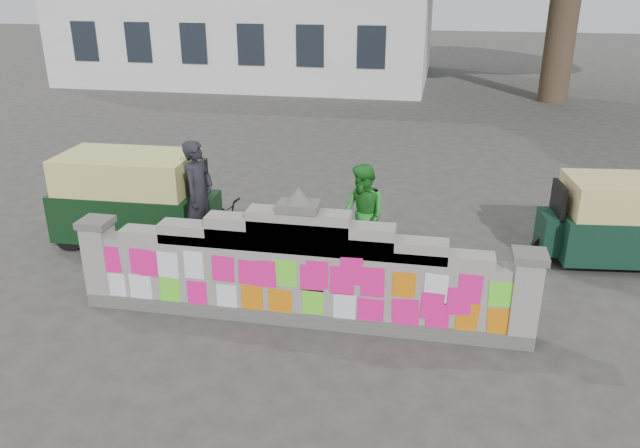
% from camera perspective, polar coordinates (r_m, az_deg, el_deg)
% --- Properties ---
extents(ground, '(100.00, 100.00, 0.00)m').
position_cam_1_polar(ground, '(9.06, -1.82, -8.77)').
color(ground, '#383533').
rests_on(ground, ground).
extents(parapet_wall, '(6.48, 0.44, 2.01)m').
position_cam_1_polar(parapet_wall, '(8.69, -1.89, -4.53)').
color(parapet_wall, '#4C4C49').
rests_on(parapet_wall, ground).
extents(cyclist_bike, '(2.18, 1.04, 1.10)m').
position_cam_1_polar(cyclist_bike, '(10.82, -10.78, -0.57)').
color(cyclist_bike, black).
rests_on(cyclist_bike, ground).
extents(cyclist_rider, '(0.54, 0.74, 1.87)m').
position_cam_1_polar(cyclist_rider, '(10.68, -10.92, 1.33)').
color(cyclist_rider, black).
rests_on(cyclist_rider, ground).
extents(pedestrian, '(1.05, 1.07, 1.73)m').
position_cam_1_polar(pedestrian, '(10.43, 3.95, 0.78)').
color(pedestrian, '#258929').
rests_on(pedestrian, ground).
extents(rickshaw_left, '(3.01, 1.47, 1.65)m').
position_cam_1_polar(rickshaw_left, '(11.78, -16.60, 2.35)').
color(rickshaw_left, black).
rests_on(rickshaw_left, ground).
extents(rickshaw_right, '(2.74, 1.50, 1.48)m').
position_cam_1_polar(rickshaw_right, '(11.65, 26.06, 0.30)').
color(rickshaw_right, black).
rests_on(rickshaw_right, ground).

